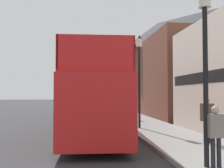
{
  "coord_description": "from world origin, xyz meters",
  "views": [
    {
      "loc": [
        2.84,
        -2.58,
        2.04
      ],
      "look_at": [
        4.61,
        11.27,
        2.56
      ],
      "focal_mm": 42.0,
      "sensor_mm": 36.0,
      "label": 1
    }
  ],
  "objects_px": {
    "pedestrian_third": "(207,116)",
    "lamp_post_nearest": "(205,39)",
    "lamp_post_second": "(139,64)",
    "lamp_post_third": "(117,76)",
    "parked_car_ahead_of_bus": "(100,111)",
    "tour_bus": "(94,100)",
    "pedestrian_second": "(216,130)"
  },
  "relations": [
    {
      "from": "parked_car_ahead_of_bus",
      "to": "lamp_post_second",
      "type": "bearing_deg",
      "value": -76.2
    },
    {
      "from": "lamp_post_third",
      "to": "lamp_post_nearest",
      "type": "bearing_deg",
      "value": -89.81
    },
    {
      "from": "pedestrian_second",
      "to": "lamp_post_nearest",
      "type": "distance_m",
      "value": 2.39
    },
    {
      "from": "lamp_post_second",
      "to": "pedestrian_third",
      "type": "bearing_deg",
      "value": -71.7
    },
    {
      "from": "tour_bus",
      "to": "lamp_post_nearest",
      "type": "height_order",
      "value": "lamp_post_nearest"
    },
    {
      "from": "lamp_post_nearest",
      "to": "lamp_post_second",
      "type": "bearing_deg",
      "value": 89.6
    },
    {
      "from": "pedestrian_third",
      "to": "pedestrian_second",
      "type": "bearing_deg",
      "value": -113.87
    },
    {
      "from": "pedestrian_third",
      "to": "lamp_post_nearest",
      "type": "bearing_deg",
      "value": -117.62
    },
    {
      "from": "pedestrian_second",
      "to": "lamp_post_nearest",
      "type": "relative_size",
      "value": 0.33
    },
    {
      "from": "pedestrian_third",
      "to": "lamp_post_third",
      "type": "distance_m",
      "value": 12.87
    },
    {
      "from": "parked_car_ahead_of_bus",
      "to": "lamp_post_third",
      "type": "relative_size",
      "value": 0.82
    },
    {
      "from": "tour_bus",
      "to": "pedestrian_third",
      "type": "relative_size",
      "value": 5.61
    },
    {
      "from": "pedestrian_second",
      "to": "lamp_post_third",
      "type": "distance_m",
      "value": 15.92
    },
    {
      "from": "tour_bus",
      "to": "pedestrian_second",
      "type": "relative_size",
      "value": 6.21
    },
    {
      "from": "parked_car_ahead_of_bus",
      "to": "pedestrian_second",
      "type": "height_order",
      "value": "pedestrian_second"
    },
    {
      "from": "lamp_post_nearest",
      "to": "tour_bus",
      "type": "bearing_deg",
      "value": 112.45
    },
    {
      "from": "lamp_post_nearest",
      "to": "lamp_post_third",
      "type": "distance_m",
      "value": 15.63
    },
    {
      "from": "pedestrian_second",
      "to": "parked_car_ahead_of_bus",
      "type": "bearing_deg",
      "value": 98.02
    },
    {
      "from": "pedestrian_third",
      "to": "parked_car_ahead_of_bus",
      "type": "bearing_deg",
      "value": 107.7
    },
    {
      "from": "parked_car_ahead_of_bus",
      "to": "pedestrian_third",
      "type": "distance_m",
      "value": 10.95
    },
    {
      "from": "pedestrian_third",
      "to": "lamp_post_second",
      "type": "distance_m",
      "value": 5.57
    },
    {
      "from": "tour_bus",
      "to": "lamp_post_nearest",
      "type": "distance_m",
      "value": 6.94
    },
    {
      "from": "pedestrian_second",
      "to": "lamp_post_third",
      "type": "xyz_separation_m",
      "value": [
        -0.26,
        15.73,
        2.44
      ]
    },
    {
      "from": "tour_bus",
      "to": "pedestrian_second",
      "type": "xyz_separation_m",
      "value": [
        2.78,
        -6.3,
        -0.65
      ]
    },
    {
      "from": "tour_bus",
      "to": "lamp_post_nearest",
      "type": "xyz_separation_m",
      "value": [
        2.57,
        -6.21,
        1.73
      ]
    },
    {
      "from": "parked_car_ahead_of_bus",
      "to": "lamp_post_nearest",
      "type": "xyz_separation_m",
      "value": [
        1.71,
        -13.51,
        2.78
      ]
    },
    {
      "from": "parked_car_ahead_of_bus",
      "to": "lamp_post_second",
      "type": "xyz_separation_m",
      "value": [
        1.76,
        -5.7,
        2.99
      ]
    },
    {
      "from": "lamp_post_second",
      "to": "lamp_post_third",
      "type": "distance_m",
      "value": 7.82
    },
    {
      "from": "lamp_post_nearest",
      "to": "lamp_post_second",
      "type": "distance_m",
      "value": 7.82
    },
    {
      "from": "lamp_post_second",
      "to": "tour_bus",
      "type": "bearing_deg",
      "value": -148.51
    },
    {
      "from": "pedestrian_second",
      "to": "lamp_post_second",
      "type": "distance_m",
      "value": 8.32
    },
    {
      "from": "tour_bus",
      "to": "lamp_post_third",
      "type": "height_order",
      "value": "lamp_post_third"
    }
  ]
}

